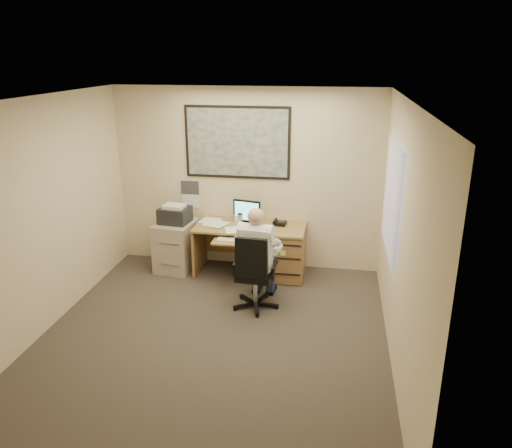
% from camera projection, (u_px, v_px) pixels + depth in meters
% --- Properties ---
extents(room_shell, '(4.00, 4.50, 2.70)m').
position_uv_depth(room_shell, '(209.00, 229.00, 5.34)').
color(room_shell, '#3A332D').
rests_on(room_shell, ground).
extents(desk, '(1.60, 0.97, 1.09)m').
position_uv_depth(desk, '(273.00, 247.00, 7.34)').
color(desk, '#9D7E43').
rests_on(desk, ground).
extents(world_map, '(1.56, 0.03, 1.06)m').
position_uv_depth(world_map, '(237.00, 143.00, 7.27)').
color(world_map, '#1E4C93').
rests_on(world_map, room_shell).
extents(wall_calendar, '(0.28, 0.01, 0.42)m').
position_uv_depth(wall_calendar, '(190.00, 194.00, 7.66)').
color(wall_calendar, white).
rests_on(wall_calendar, room_shell).
extents(window_blinds, '(0.06, 1.40, 1.30)m').
position_uv_depth(window_blinds, '(393.00, 199.00, 5.72)').
color(window_blinds, '#F0E6CF').
rests_on(window_blinds, room_shell).
extents(filing_cabinet, '(0.60, 0.70, 1.03)m').
position_uv_depth(filing_cabinet, '(176.00, 241.00, 7.53)').
color(filing_cabinet, '#B2A390').
rests_on(filing_cabinet, ground).
extents(office_chair, '(0.65, 0.65, 1.03)m').
position_uv_depth(office_chair, '(255.00, 287.00, 6.38)').
color(office_chair, black).
rests_on(office_chair, ground).
extents(person, '(0.65, 0.86, 1.33)m').
position_uv_depth(person, '(256.00, 258.00, 6.34)').
color(person, white).
rests_on(person, office_chair).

